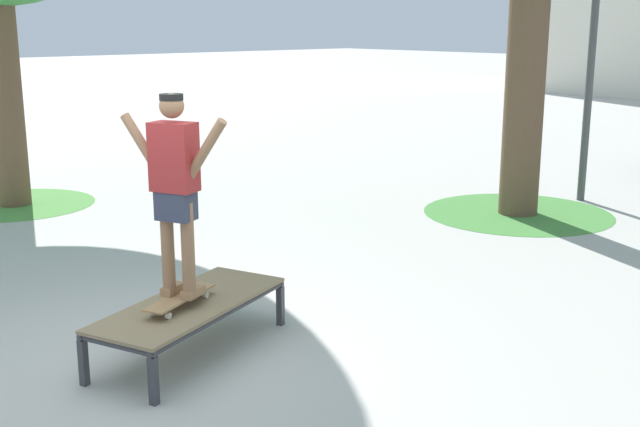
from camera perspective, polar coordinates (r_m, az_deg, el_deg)
name	(u,v)px	position (r m, az deg, el deg)	size (l,w,h in m)	color
ground_plane	(132,366)	(6.95, -13.30, -10.55)	(120.00, 120.00, 0.00)	#B7B5AD
skate_box	(190,307)	(6.97, -9.28, -6.62)	(1.36, 2.05, 0.46)	#38383D
skateboard	(180,298)	(6.83, -9.98, -5.97)	(0.51, 0.81, 0.09)	#9E754C
skater	(175,182)	(6.57, -10.32, 2.24)	(0.95, 0.48, 1.69)	#8E6647
grass_patch_near_left	(16,204)	(13.44, -20.93, 0.62)	(2.42, 2.42, 0.01)	#519342
grass_patch_mid_back	(517,213)	(12.34, 13.93, 0.04)	(2.80, 2.80, 0.01)	#47893D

